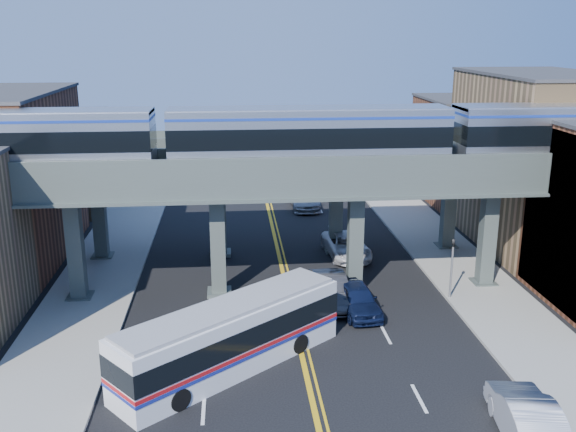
% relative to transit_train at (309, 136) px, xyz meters
% --- Properties ---
extents(ground, '(120.00, 120.00, 0.00)m').
position_rel_transit_train_xyz_m(ground, '(-1.21, -8.00, -9.30)').
color(ground, black).
rests_on(ground, ground).
extents(sidewalk_west, '(5.00, 70.00, 0.16)m').
position_rel_transit_train_xyz_m(sidewalk_west, '(-12.71, 2.00, -9.22)').
color(sidewalk_west, gray).
rests_on(sidewalk_west, ground).
extents(sidewalk_east, '(5.00, 70.00, 0.16)m').
position_rel_transit_train_xyz_m(sidewalk_east, '(10.29, 2.00, -9.22)').
color(sidewalk_east, gray).
rests_on(sidewalk_east, ground).
extents(building_west_c, '(8.00, 10.00, 8.00)m').
position_rel_transit_train_xyz_m(building_west_c, '(-19.71, 21.00, -5.30)').
color(building_west_c, '#93744C').
rests_on(building_west_c, ground).
extents(building_east_b, '(8.00, 14.00, 12.00)m').
position_rel_transit_train_xyz_m(building_east_b, '(17.29, 8.00, -3.30)').
color(building_east_b, '#93744C').
rests_on(building_east_b, ground).
extents(building_east_c, '(8.00, 10.00, 9.00)m').
position_rel_transit_train_xyz_m(building_east_c, '(17.29, 21.00, -4.80)').
color(building_east_c, brown).
rests_on(building_east_c, ground).
extents(mural_panel, '(0.10, 9.50, 9.50)m').
position_rel_transit_train_xyz_m(mural_panel, '(13.34, -4.00, -4.55)').
color(mural_panel, teal).
rests_on(mural_panel, ground).
extents(elevated_viaduct_near, '(52.00, 3.60, 7.40)m').
position_rel_transit_train_xyz_m(elevated_viaduct_near, '(-1.21, 0.00, -2.82)').
color(elevated_viaduct_near, '#45504C').
rests_on(elevated_viaduct_near, ground).
extents(elevated_viaduct_far, '(52.00, 3.60, 7.40)m').
position_rel_transit_train_xyz_m(elevated_viaduct_far, '(-1.21, 7.00, -2.82)').
color(elevated_viaduct_far, '#45504C').
rests_on(elevated_viaduct_far, ground).
extents(transit_train, '(47.92, 3.00, 3.50)m').
position_rel_transit_train_xyz_m(transit_train, '(0.00, 0.00, 0.00)').
color(transit_train, black).
rests_on(transit_train, elevated_viaduct_near).
extents(stop_sign, '(0.76, 0.09, 2.63)m').
position_rel_transit_train_xyz_m(stop_sign, '(-0.91, -5.00, -7.54)').
color(stop_sign, slate).
rests_on(stop_sign, ground).
extents(traffic_signal, '(0.15, 0.18, 4.10)m').
position_rel_transit_train_xyz_m(traffic_signal, '(7.99, -2.00, -6.99)').
color(traffic_signal, slate).
rests_on(traffic_signal, ground).
extents(transit_bus, '(10.58, 9.32, 2.98)m').
position_rel_transit_train_xyz_m(transit_bus, '(-4.54, -8.69, -7.76)').
color(transit_bus, silver).
rests_on(transit_bus, ground).
extents(car_lane_a, '(2.35, 4.86, 1.60)m').
position_rel_transit_train_xyz_m(car_lane_a, '(2.35, -3.20, -8.50)').
color(car_lane_a, '#0E1735').
rests_on(car_lane_a, ground).
extents(car_lane_b, '(1.98, 5.13, 1.67)m').
position_rel_transit_train_xyz_m(car_lane_b, '(1.10, -1.95, -8.46)').
color(car_lane_b, '#2B2B2E').
rests_on(car_lane_b, ground).
extents(car_lane_c, '(2.95, 5.69, 1.53)m').
position_rel_transit_train_xyz_m(car_lane_c, '(3.38, 5.92, -8.53)').
color(car_lane_c, silver).
rests_on(car_lane_c, ground).
extents(car_lane_d, '(2.47, 5.79, 1.67)m').
position_rel_transit_train_xyz_m(car_lane_d, '(1.95, 18.84, -8.46)').
color(car_lane_d, '#A0A0A4').
rests_on(car_lane_d, ground).
extents(car_parked_curb, '(2.55, 5.58, 1.77)m').
position_rel_transit_train_xyz_m(car_parked_curb, '(6.48, -15.08, -8.41)').
color(car_parked_curb, silver).
rests_on(car_parked_curb, ground).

